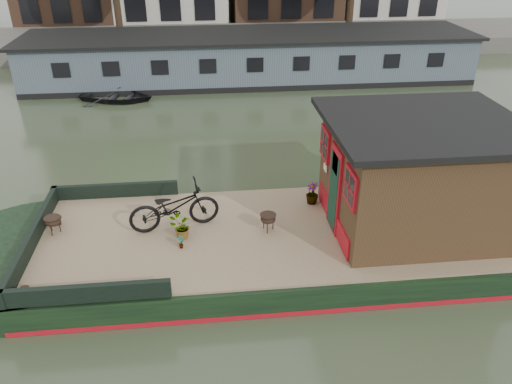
{
  "coord_description": "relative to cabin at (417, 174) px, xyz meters",
  "views": [
    {
      "loc": [
        -2.24,
        -9.06,
        6.62
      ],
      "look_at": [
        -1.21,
        0.5,
        1.36
      ],
      "focal_mm": 35.0,
      "sensor_mm": 36.0,
      "label": 1
    }
  ],
  "objects": [
    {
      "name": "bicycle",
      "position": [
        -5.19,
        0.37,
        -0.71
      ],
      "size": [
        2.06,
        1.07,
        1.03
      ],
      "primitive_type": "imported",
      "rotation": [
        0.0,
        0.0,
        1.78
      ],
      "color": "black",
      "rests_on": "houseboat_deck"
    },
    {
      "name": "ground",
      "position": [
        -2.19,
        0.0,
        -1.88
      ],
      "size": [
        120.0,
        120.0,
        0.0
      ],
      "primitive_type": "plane",
      "color": "#313B26",
      "rests_on": "ground"
    },
    {
      "name": "houseboat_hull",
      "position": [
        -3.52,
        0.0,
        -1.6
      ],
      "size": [
        14.01,
        4.02,
        0.6
      ],
      "color": "black",
      "rests_on": "ground"
    },
    {
      "name": "brazier_front",
      "position": [
        -3.18,
        0.02,
        -1.03
      ],
      "size": [
        0.45,
        0.45,
        0.41
      ],
      "primitive_type": null,
      "rotation": [
        0.0,
        0.0,
        -0.22
      ],
      "color": "black",
      "rests_on": "houseboat_deck"
    },
    {
      "name": "dinghy",
      "position": [
        -8.01,
        11.5,
        -1.57
      ],
      "size": [
        3.44,
        2.81,
        0.62
      ],
      "primitive_type": "imported",
      "rotation": [
        0.0,
        0.0,
        1.32
      ],
      "color": "black",
      "rests_on": "ground"
    },
    {
      "name": "bow_bulwark",
      "position": [
        -7.25,
        0.0,
        -1.05
      ],
      "size": [
        3.0,
        4.0,
        0.35
      ],
      "color": "black",
      "rests_on": "houseboat_deck"
    },
    {
      "name": "far_houseboat",
      "position": [
        -2.19,
        14.0,
        -0.91
      ],
      "size": [
        20.4,
        4.4,
        2.11
      ],
      "color": "#46535E",
      "rests_on": "ground"
    },
    {
      "name": "potted_plant_d",
      "position": [
        -1.99,
        1.09,
        -0.96
      ],
      "size": [
        0.39,
        0.39,
        0.54
      ],
      "primitive_type": "imported",
      "rotation": [
        0.0,
        0.0,
        5.09
      ],
      "color": "#983729",
      "rests_on": "houseboat_deck"
    },
    {
      "name": "houseboat_deck",
      "position": [
        -2.19,
        0.0,
        -1.25
      ],
      "size": [
        11.8,
        3.8,
        0.05
      ],
      "primitive_type": "cube",
      "color": "#8B7356",
      "rests_on": "houseboat_hull"
    },
    {
      "name": "potted_plant_c",
      "position": [
        -5.04,
        -0.08,
        -0.98
      ],
      "size": [
        0.58,
        0.55,
        0.5
      ],
      "primitive_type": "imported",
      "rotation": [
        0.0,
        0.0,
        3.6
      ],
      "color": "brown",
      "rests_on": "houseboat_deck"
    },
    {
      "name": "bollard_stbd",
      "position": [
        -7.79,
        -1.7,
        -1.12
      ],
      "size": [
        0.18,
        0.18,
        0.21
      ],
      "primitive_type": "cylinder",
      "color": "black",
      "rests_on": "houseboat_deck"
    },
    {
      "name": "potted_plant_e",
      "position": [
        -5.05,
        -0.45,
        -1.08
      ],
      "size": [
        0.19,
        0.18,
        0.29
      ],
      "primitive_type": "imported",
      "rotation": [
        0.0,
        0.0,
        0.63
      ],
      "color": "#A95831",
      "rests_on": "houseboat_deck"
    },
    {
      "name": "quay",
      "position": [
        -2.19,
        20.5,
        -1.43
      ],
      "size": [
        60.0,
        6.0,
        0.9
      ],
      "primitive_type": "cube",
      "color": "#47443F",
      "rests_on": "ground"
    },
    {
      "name": "brazier_rear",
      "position": [
        -7.79,
        0.42,
        -1.03
      ],
      "size": [
        0.42,
        0.42,
        0.39
      ],
      "primitive_type": null,
      "rotation": [
        0.0,
        0.0,
        -0.18
      ],
      "color": "black",
      "rests_on": "houseboat_deck"
    },
    {
      "name": "bollard_port",
      "position": [
        -7.79,
        0.76,
        -1.13
      ],
      "size": [
        0.17,
        0.17,
        0.2
      ],
      "primitive_type": "cylinder",
      "color": "black",
      "rests_on": "houseboat_deck"
    },
    {
      "name": "cabin",
      "position": [
        0.0,
        0.0,
        0.0
      ],
      "size": [
        4.0,
        3.5,
        2.42
      ],
      "color": "black",
      "rests_on": "houseboat_deck"
    }
  ]
}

